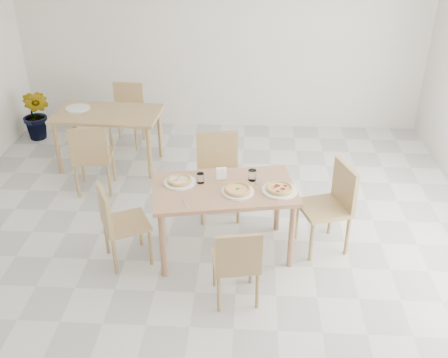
# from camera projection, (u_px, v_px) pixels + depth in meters

# --- Properties ---
(main_table) EXTENTS (1.48, 1.01, 0.75)m
(main_table) POSITION_uv_depth(u_px,v_px,m) (224.00, 196.00, 5.08)
(main_table) COLOR #A67655
(main_table) RESTS_ON ground
(chair_south) EXTENTS (0.46, 0.46, 0.80)m
(chair_south) POSITION_uv_depth(u_px,v_px,m) (237.00, 261.00, 4.51)
(chair_south) COLOR tan
(chair_south) RESTS_ON ground
(chair_north) EXTENTS (0.52, 0.52, 0.93)m
(chair_north) POSITION_uv_depth(u_px,v_px,m) (218.00, 169.00, 5.82)
(chair_north) COLOR tan
(chair_north) RESTS_ON ground
(chair_west) EXTENTS (0.55, 0.55, 0.83)m
(chair_west) POSITION_uv_depth(u_px,v_px,m) (118.00, 220.00, 5.02)
(chair_west) COLOR tan
(chair_west) RESTS_ON ground
(chair_east) EXTENTS (0.57, 0.57, 0.92)m
(chair_east) POSITION_uv_depth(u_px,v_px,m) (332.00, 201.00, 5.23)
(chair_east) COLOR tan
(chair_east) RESTS_ON ground
(plate_margherita) EXTENTS (0.31, 0.31, 0.02)m
(plate_margherita) POSITION_uv_depth(u_px,v_px,m) (238.00, 192.00, 4.95)
(plate_margherita) COLOR white
(plate_margherita) RESTS_ON main_table
(plate_mushroom) EXTENTS (0.31, 0.31, 0.02)m
(plate_mushroom) POSITION_uv_depth(u_px,v_px,m) (179.00, 182.00, 5.11)
(plate_mushroom) COLOR white
(plate_mushroom) RESTS_ON main_table
(plate_pepperoni) EXTENTS (0.34, 0.34, 0.02)m
(plate_pepperoni) POSITION_uv_depth(u_px,v_px,m) (279.00, 190.00, 4.97)
(plate_pepperoni) COLOR white
(plate_pepperoni) RESTS_ON main_table
(pizza_margherita) EXTENTS (0.29, 0.29, 0.03)m
(pizza_margherita) POSITION_uv_depth(u_px,v_px,m) (238.00, 190.00, 4.94)
(pizza_margherita) COLOR #EBC86E
(pizza_margherita) RESTS_ON plate_margherita
(pizza_mushroom) EXTENTS (0.29, 0.29, 0.03)m
(pizza_mushroom) POSITION_uv_depth(u_px,v_px,m) (179.00, 180.00, 5.10)
(pizza_mushroom) COLOR #EBC86E
(pizza_mushroom) RESTS_ON plate_mushroom
(pizza_pepperoni) EXTENTS (0.29, 0.29, 0.03)m
(pizza_pepperoni) POSITION_uv_depth(u_px,v_px,m) (280.00, 188.00, 4.96)
(pizza_pepperoni) COLOR #EBC86E
(pizza_pepperoni) RESTS_ON plate_pepperoni
(tumbler_a) EXTENTS (0.08, 0.08, 0.11)m
(tumbler_a) POSITION_uv_depth(u_px,v_px,m) (252.00, 175.00, 5.14)
(tumbler_a) COLOR white
(tumbler_a) RESTS_ON main_table
(tumbler_b) EXTENTS (0.07, 0.07, 0.10)m
(tumbler_b) POSITION_uv_depth(u_px,v_px,m) (200.00, 178.00, 5.10)
(tumbler_b) COLOR white
(tumbler_b) RESTS_ON main_table
(napkin_holder) EXTENTS (0.12, 0.08, 0.13)m
(napkin_holder) POSITION_uv_depth(u_px,v_px,m) (221.00, 174.00, 5.15)
(napkin_holder) COLOR silver
(napkin_holder) RESTS_ON main_table
(fork_a) EXTENTS (0.02, 0.16, 0.01)m
(fork_a) POSITION_uv_depth(u_px,v_px,m) (257.00, 181.00, 5.14)
(fork_a) COLOR silver
(fork_a) RESTS_ON main_table
(fork_b) EXTENTS (0.08, 0.16, 0.01)m
(fork_b) POSITION_uv_depth(u_px,v_px,m) (186.00, 204.00, 4.76)
(fork_b) COLOR silver
(fork_b) RESTS_ON main_table
(second_table) EXTENTS (1.38, 0.84, 0.75)m
(second_table) POSITION_uv_depth(u_px,v_px,m) (108.00, 119.00, 6.77)
(second_table) COLOR tan
(second_table) RESTS_ON ground
(chair_back_s) EXTENTS (0.50, 0.50, 0.90)m
(chair_back_s) POSITION_uv_depth(u_px,v_px,m) (92.00, 154.00, 6.18)
(chair_back_s) COLOR tan
(chair_back_s) RESTS_ON ground
(chair_back_n) EXTENTS (0.46, 0.46, 0.87)m
(chair_back_n) POSITION_uv_depth(u_px,v_px,m) (127.00, 110.00, 7.48)
(chair_back_n) COLOR tan
(chair_back_n) RESTS_ON ground
(plate_empty) EXTENTS (0.32, 0.32, 0.02)m
(plate_empty) POSITION_uv_depth(u_px,v_px,m) (78.00, 108.00, 6.83)
(plate_empty) COLOR white
(plate_empty) RESTS_ON second_table
(potted_plant) EXTENTS (0.51, 0.45, 0.78)m
(potted_plant) POSITION_uv_depth(u_px,v_px,m) (37.00, 114.00, 7.62)
(potted_plant) COLOR #1E6426
(potted_plant) RESTS_ON ground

